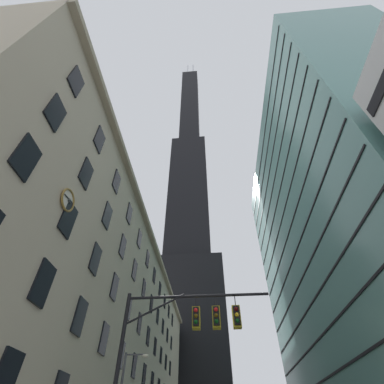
{
  "coord_description": "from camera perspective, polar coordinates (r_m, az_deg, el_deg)",
  "views": [
    {
      "loc": [
        -2.06,
        -9.85,
        1.98
      ],
      "look_at": [
        -4.0,
        13.41,
        23.94
      ],
      "focal_mm": 25.34,
      "sensor_mm": 36.0,
      "label": 1
    }
  ],
  "objects": [
    {
      "name": "traffic_signal_mast",
      "position": [
        14.78,
        -0.97,
        -27.77
      ],
      "size": [
        7.54,
        0.63,
        7.85
      ],
      "color": "black",
      "rests_on": "sidewalk_left"
    },
    {
      "name": "dark_skyscraper",
      "position": [
        106.94,
        -0.64,
        -6.86
      ],
      "size": [
        22.83,
        22.83,
        218.28
      ],
      "color": "black",
      "rests_on": "ground"
    },
    {
      "name": "glass_office_midrise",
      "position": [
        52.1,
        28.17,
        -7.39
      ],
      "size": [
        16.32,
        51.06,
        56.6
      ],
      "color": "slate",
      "rests_on": "ground"
    },
    {
      "name": "station_building",
      "position": [
        42.37,
        -21.61,
        -26.24
      ],
      "size": [
        17.1,
        66.84,
        25.12
      ],
      "color": "#BCAF93",
      "rests_on": "ground"
    }
  ]
}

